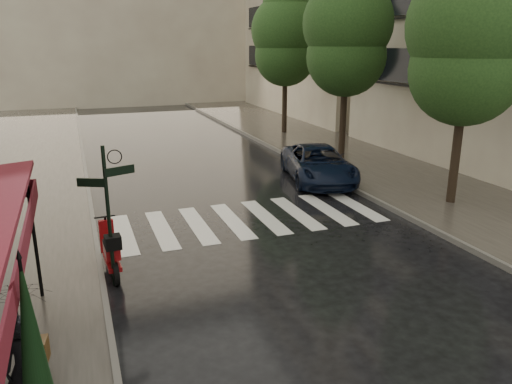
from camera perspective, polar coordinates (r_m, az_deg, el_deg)
ground at (r=9.11m, az=-6.26°, el=-17.37°), size 120.00×120.00×0.00m
sidewalk_far at (r=23.30m, az=11.30°, el=3.91°), size 5.50×60.00×0.12m
curb_near at (r=20.01m, az=-18.76°, el=1.28°), size 0.12×60.00×0.16m
curb_far at (r=21.99m, az=5.03°, el=3.46°), size 0.12×60.00×0.16m
crosswalk at (r=15.04m, az=-0.83°, el=-3.05°), size 7.85×3.20×0.01m
signpost at (r=10.88m, az=-16.56°, el=-1.45°), size 1.17×0.29×3.10m
tree_near at (r=16.74m, az=23.26°, el=16.20°), size 3.80×3.80×7.99m
tree_mid at (r=22.37m, az=10.41°, el=17.74°), size 3.80×3.80×8.34m
tree_far at (r=28.72m, az=3.41°, el=17.41°), size 3.80×3.80×8.16m
pedestrian_with_umbrella at (r=7.38m, az=-25.59°, el=-12.47°), size 1.00×1.02×2.37m
scooter at (r=11.83m, az=-16.25°, el=-6.56°), size 0.49×1.81×1.19m
parked_car at (r=19.18m, az=7.12°, el=3.23°), size 3.19×5.13×1.32m
parasol_front at (r=6.89m, az=-24.20°, el=-15.84°), size 0.48×0.48×2.66m
parasol_back at (r=7.95m, az=-24.47°, el=-14.00°), size 0.38×0.38×2.06m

